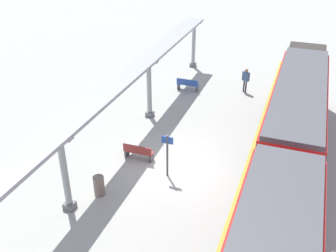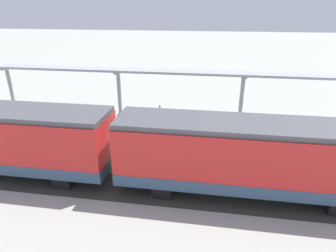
# 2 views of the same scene
# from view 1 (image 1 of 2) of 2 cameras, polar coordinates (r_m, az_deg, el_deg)

# --- Properties ---
(ground_plane) EXTENTS (176.00, 176.00, 0.00)m
(ground_plane) POSITION_cam_1_polar(r_m,az_deg,el_deg) (19.55, 1.00, -5.78)
(ground_plane) COLOR #ABACA2
(tactile_edge_strip) EXTENTS (0.37, 34.20, 0.01)m
(tactile_edge_strip) POSITION_cam_1_polar(r_m,az_deg,el_deg) (18.94, 10.91, -7.70)
(tactile_edge_strip) COLOR gold
(tactile_edge_strip) RESTS_ON ground
(trackbed) EXTENTS (3.20, 46.20, 0.01)m
(trackbed) POSITION_cam_1_polar(r_m,az_deg,el_deg) (18.86, 16.28, -8.65)
(trackbed) COLOR #38332D
(trackbed) RESTS_ON ground
(train_near_carriage) EXTENTS (2.65, 11.59, 3.48)m
(train_near_carriage) POSITION_cam_1_polar(r_m,az_deg,el_deg) (21.41, 18.01, 1.69)
(train_near_carriage) COLOR red
(train_near_carriage) RESTS_ON ground
(canopy_pillar_nearest) EXTENTS (1.10, 0.44, 3.59)m
(canopy_pillar_nearest) POSITION_cam_1_polar(r_m,az_deg,el_deg) (31.27, 3.72, 11.69)
(canopy_pillar_nearest) COLOR slate
(canopy_pillar_nearest) RESTS_ON ground
(canopy_pillar_second) EXTENTS (1.10, 0.44, 3.59)m
(canopy_pillar_second) POSITION_cam_1_polar(r_m,az_deg,el_deg) (23.27, -2.73, 5.39)
(canopy_pillar_second) COLOR slate
(canopy_pillar_second) RESTS_ON ground
(canopy_pillar_third) EXTENTS (1.10, 0.44, 3.59)m
(canopy_pillar_third) POSITION_cam_1_polar(r_m,az_deg,el_deg) (16.48, -14.68, -6.61)
(canopy_pillar_third) COLOR slate
(canopy_pillar_third) RESTS_ON ground
(canopy_beam) EXTENTS (1.20, 27.67, 0.16)m
(canopy_beam) POSITION_cam_1_polar(r_m,az_deg,el_deg) (18.90, -7.96, 5.42)
(canopy_beam) COLOR #A8AAB2
(canopy_beam) RESTS_ON canopy_pillar_nearest
(bench_near_end) EXTENTS (1.50, 0.45, 0.86)m
(bench_near_end) POSITION_cam_1_polar(r_m,az_deg,el_deg) (19.84, -4.31, -3.76)
(bench_near_end) COLOR maroon
(bench_near_end) RESTS_ON ground
(bench_mid_platform) EXTENTS (1.50, 0.45, 0.86)m
(bench_mid_platform) POSITION_cam_1_polar(r_m,az_deg,el_deg) (27.35, 2.85, 6.00)
(bench_mid_platform) COLOR #2A4CA0
(bench_mid_platform) RESTS_ON ground
(trash_bin) EXTENTS (0.48, 0.48, 0.94)m
(trash_bin) POSITION_cam_1_polar(r_m,az_deg,el_deg) (17.78, -9.92, -8.48)
(trash_bin) COLOR #7B6B5F
(trash_bin) RESTS_ON ground
(platform_info_sign) EXTENTS (0.56, 0.10, 2.20)m
(platform_info_sign) POSITION_cam_1_polar(r_m,az_deg,el_deg) (18.18, -0.10, -3.72)
(platform_info_sign) COLOR #4C4C51
(platform_info_sign) RESTS_ON ground
(passenger_waiting_near_edge) EXTENTS (0.53, 0.41, 1.67)m
(passenger_waiting_near_edge) POSITION_cam_1_polar(r_m,az_deg,el_deg) (27.38, 11.15, 6.86)
(passenger_waiting_near_edge) COLOR #221D2C
(passenger_waiting_near_edge) RESTS_ON ground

